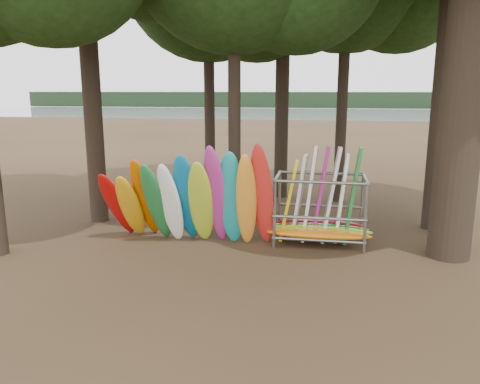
# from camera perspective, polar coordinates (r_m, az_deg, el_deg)

# --- Properties ---
(ground) EXTENTS (120.00, 120.00, 0.00)m
(ground) POSITION_cam_1_polar(r_m,az_deg,el_deg) (13.16, 2.26, -7.48)
(ground) COLOR #47331E
(ground) RESTS_ON ground
(lake) EXTENTS (160.00, 160.00, 0.00)m
(lake) POSITION_cam_1_polar(r_m,az_deg,el_deg) (72.42, 9.07, 8.64)
(lake) COLOR gray
(lake) RESTS_ON ground
(far_shore) EXTENTS (160.00, 4.00, 4.00)m
(far_shore) POSITION_cam_1_polar(r_m,az_deg,el_deg) (122.30, 9.72, 11.00)
(far_shore) COLOR black
(far_shore) RESTS_ON ground
(kayak_row) EXTENTS (5.26, 2.13, 3.23)m
(kayak_row) POSITION_cam_1_polar(r_m,az_deg,el_deg) (13.62, -6.52, -1.07)
(kayak_row) COLOR #B10706
(kayak_row) RESTS_ON ground
(storage_rack) EXTENTS (3.11, 1.65, 2.88)m
(storage_rack) POSITION_cam_1_polar(r_m,az_deg,el_deg) (14.01, 9.69, -2.32)
(storage_rack) COLOR gray
(storage_rack) RESTS_ON ground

